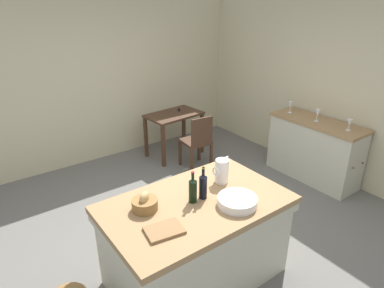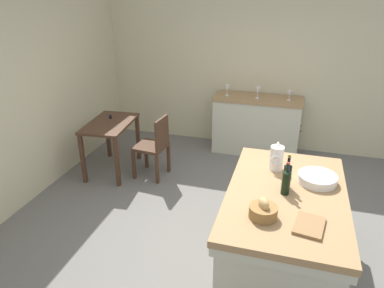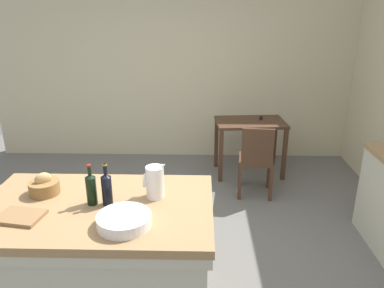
% 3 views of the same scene
% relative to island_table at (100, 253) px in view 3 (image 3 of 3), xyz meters
% --- Properties ---
extents(ground_plane, '(6.76, 6.76, 0.00)m').
position_rel_island_table_xyz_m(ground_plane, '(0.34, 0.54, -0.47)').
color(ground_plane, '#66635E').
extents(wall_back, '(5.32, 0.12, 2.60)m').
position_rel_island_table_xyz_m(wall_back, '(0.34, 3.14, 0.83)').
color(wall_back, beige).
rests_on(wall_back, ground).
extents(island_table, '(1.63, 1.01, 0.86)m').
position_rel_island_table_xyz_m(island_table, '(0.00, 0.00, 0.00)').
color(island_table, '#99754C').
rests_on(island_table, ground).
extents(writing_desk, '(0.94, 0.63, 0.79)m').
position_rel_island_table_xyz_m(writing_desk, '(1.38, 2.45, 0.15)').
color(writing_desk, '#472D1E').
rests_on(writing_desk, ground).
extents(wooden_chair, '(0.44, 0.44, 0.89)m').
position_rel_island_table_xyz_m(wooden_chair, '(1.38, 1.80, 0.01)').
color(wooden_chair, '#472D1E').
rests_on(wooden_chair, ground).
extents(pitcher, '(0.17, 0.13, 0.28)m').
position_rel_island_table_xyz_m(pitcher, '(0.40, 0.13, 0.52)').
color(pitcher, white).
rests_on(pitcher, island_table).
extents(wash_bowl, '(0.34, 0.34, 0.08)m').
position_rel_island_table_xyz_m(wash_bowl, '(0.25, -0.25, 0.44)').
color(wash_bowl, white).
rests_on(wash_bowl, island_table).
extents(bread_basket, '(0.22, 0.22, 0.17)m').
position_rel_island_table_xyz_m(bread_basket, '(-0.42, 0.16, 0.46)').
color(bread_basket, olive).
rests_on(bread_basket, island_table).
extents(cutting_board, '(0.31, 0.25, 0.02)m').
position_rel_island_table_xyz_m(cutting_board, '(-0.45, -0.18, 0.41)').
color(cutting_board, olive).
rests_on(cutting_board, island_table).
extents(wine_bottle_dark, '(0.07, 0.07, 0.31)m').
position_rel_island_table_xyz_m(wine_bottle_dark, '(0.09, 0.01, 0.52)').
color(wine_bottle_dark, black).
rests_on(wine_bottle_dark, island_table).
extents(wine_bottle_amber, '(0.07, 0.07, 0.30)m').
position_rel_island_table_xyz_m(wine_bottle_amber, '(-0.02, 0.02, 0.52)').
color(wine_bottle_amber, black).
rests_on(wine_bottle_amber, island_table).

